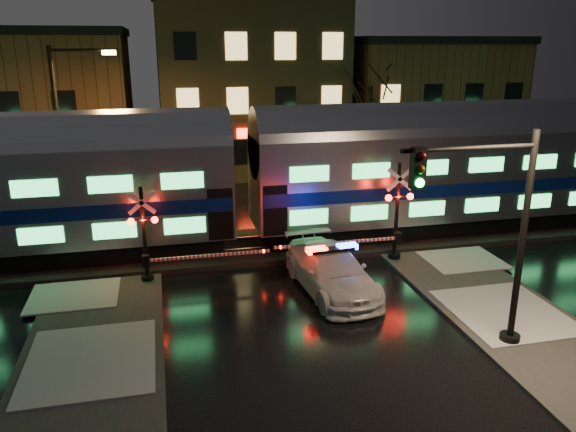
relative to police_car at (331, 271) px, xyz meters
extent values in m
plane|color=black|center=(-1.48, -0.15, -0.79)|extent=(120.00, 120.00, 0.00)
cube|color=black|center=(-1.48, 4.85, -0.67)|extent=(90.00, 4.20, 0.24)
cube|color=#2D2D2D|center=(-7.98, -6.15, -0.73)|extent=(4.00, 20.00, 0.12)
cube|color=#2D2D2D|center=(5.02, -6.15, -0.73)|extent=(4.00, 20.00, 0.12)
cube|color=#553121|center=(-14.48, 21.85, 3.71)|extent=(14.00, 10.00, 9.00)
cube|color=brown|center=(0.52, 22.35, 4.96)|extent=(12.00, 11.00, 11.50)
cube|color=#553121|center=(13.52, 21.85, 3.46)|extent=(12.00, 10.00, 8.50)
cube|color=black|center=(10.54, 4.85, -0.15)|extent=(24.00, 2.40, 0.80)
cube|color=#B7BAC1|center=(10.54, 4.85, 2.15)|extent=(25.00, 3.05, 3.80)
cube|color=navy|center=(10.54, 4.85, 1.75)|extent=(24.75, 3.09, 0.55)
cube|color=#42FC78|center=(10.54, 3.30, 1.00)|extent=(21.00, 0.05, 0.62)
cube|color=#42FC78|center=(10.54, 3.30, 2.80)|extent=(21.00, 0.05, 0.62)
cylinder|color=#B7BAC1|center=(10.54, 4.85, 3.85)|extent=(25.00, 3.05, 3.05)
imported|color=silver|center=(0.00, 0.00, -0.01)|extent=(2.64, 5.53, 1.56)
cube|color=black|center=(0.00, 0.00, 0.81)|extent=(1.65, 0.55, 0.10)
cube|color=#FF0C05|center=(-0.58, -0.05, 0.85)|extent=(0.74, 0.42, 0.18)
cube|color=#1426FF|center=(0.58, 0.05, 0.85)|extent=(0.74, 0.42, 0.18)
cylinder|color=black|center=(3.41, 2.25, -0.63)|extent=(0.51, 0.51, 0.31)
cylinder|color=black|center=(3.41, 2.25, 1.25)|extent=(0.16, 0.16, 4.08)
sphere|color=#FF0C05|center=(2.95, 2.07, 1.97)|extent=(0.27, 0.27, 0.27)
sphere|color=#FF0C05|center=(3.87, 2.07, 1.97)|extent=(0.27, 0.27, 0.27)
cube|color=white|center=(0.86, 2.00, 0.29)|extent=(5.10, 0.10, 0.10)
cube|color=black|center=(3.41, 2.00, 0.29)|extent=(0.25, 0.30, 0.45)
cylinder|color=black|center=(-6.48, 2.25, -0.65)|extent=(0.46, 0.46, 0.28)
cylinder|color=black|center=(-6.48, 2.25, 1.06)|extent=(0.15, 0.15, 3.69)
sphere|color=#FF0C05|center=(-6.89, 2.07, 1.70)|extent=(0.24, 0.24, 0.24)
sphere|color=#FF0C05|center=(-6.06, 2.07, 1.70)|extent=(0.24, 0.24, 0.24)
cube|color=white|center=(-4.17, 2.00, 0.18)|extent=(4.61, 0.10, 0.10)
cube|color=black|center=(-6.48, 2.00, 0.18)|extent=(0.25, 0.30, 0.45)
cylinder|color=black|center=(4.06, -4.81, -0.63)|extent=(0.60, 0.60, 0.32)
cylinder|color=black|center=(4.06, -4.81, 2.42)|extent=(0.19, 0.19, 6.41)
cylinder|color=black|center=(2.14, -4.81, 5.20)|extent=(3.85, 0.13, 0.13)
cube|color=black|center=(0.64, -4.96, 4.77)|extent=(0.34, 0.30, 1.07)
sphere|color=#0CFF3F|center=(0.64, -5.12, 4.43)|extent=(0.24, 0.24, 0.24)
cylinder|color=black|center=(-10.05, 8.85, 3.47)|extent=(0.21, 0.21, 8.50)
cylinder|color=black|center=(-8.77, 8.85, 7.51)|extent=(2.55, 0.13, 0.13)
cube|color=#FFAE26|center=(-7.60, 8.85, 7.40)|extent=(0.58, 0.30, 0.19)
camera|label=1|loc=(-5.71, -17.79, 7.82)|focal=35.00mm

